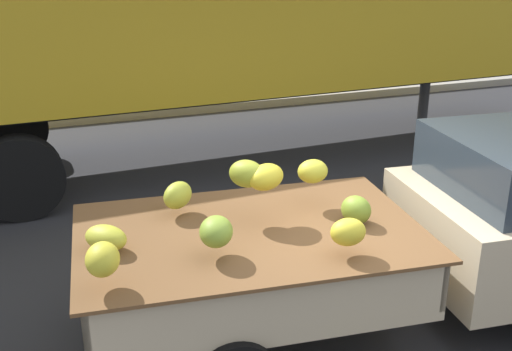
% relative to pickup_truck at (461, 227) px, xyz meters
% --- Properties ---
extents(ground, '(220.00, 220.00, 0.00)m').
position_rel_pickup_truck_xyz_m(ground, '(-1.05, -0.00, -0.88)').
color(ground, '#28282B').
extents(curb_strip, '(80.00, 0.80, 0.16)m').
position_rel_pickup_truck_xyz_m(curb_strip, '(-1.05, 8.09, -0.80)').
color(curb_strip, gray).
rests_on(curb_strip, ground).
extents(pickup_truck, '(5.14, 2.24, 1.70)m').
position_rel_pickup_truck_xyz_m(pickup_truck, '(0.00, 0.00, 0.00)').
color(pickup_truck, '#CCB793').
rests_on(pickup_truck, ground).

